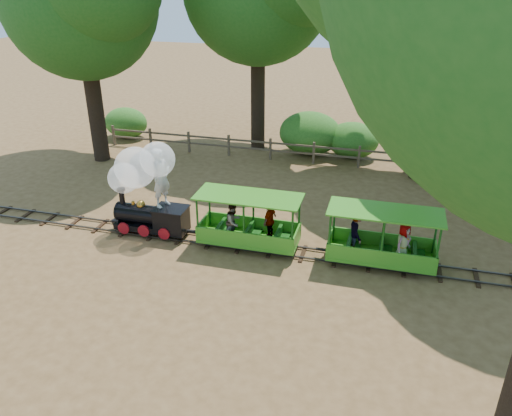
% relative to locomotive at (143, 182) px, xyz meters
% --- Properties ---
extents(ground, '(90.00, 90.00, 0.00)m').
position_rel_locomotive_xyz_m(ground, '(3.24, -0.08, -1.82)').
color(ground, olive).
rests_on(ground, ground).
extents(track, '(22.00, 1.00, 0.10)m').
position_rel_locomotive_xyz_m(track, '(3.24, -0.08, -1.75)').
color(track, '#3F3D3A').
rests_on(track, ground).
extents(locomotive, '(2.81, 1.32, 3.22)m').
position_rel_locomotive_xyz_m(locomotive, '(0.00, 0.00, 0.00)').
color(locomotive, black).
rests_on(locomotive, ground).
extents(carriage_front, '(3.23, 1.32, 1.68)m').
position_rel_locomotive_xyz_m(carriage_front, '(3.53, -0.10, -1.05)').
color(carriage_front, '#3E9A21').
rests_on(carriage_front, track).
extents(carriage_rear, '(3.23, 1.32, 1.68)m').
position_rel_locomotive_xyz_m(carriage_rear, '(7.41, -0.07, -1.02)').
color(carriage_rear, '#3E9A21').
rests_on(carriage_rear, track).
extents(fence, '(18.10, 0.10, 1.00)m').
position_rel_locomotive_xyz_m(fence, '(3.24, 7.92, -1.24)').
color(fence, brown).
rests_on(fence, ground).
extents(shrub_west, '(2.26, 1.74, 1.56)m').
position_rel_locomotive_xyz_m(shrub_west, '(-5.76, 9.22, -1.04)').
color(shrub_west, '#2D6B1E').
rests_on(shrub_west, ground).
extents(shrub_mid_w, '(2.90, 2.23, 2.01)m').
position_rel_locomotive_xyz_m(shrub_mid_w, '(3.82, 9.22, -0.81)').
color(shrub_mid_w, '#2D6B1E').
rests_on(shrub_mid_w, ground).
extents(shrub_mid_e, '(2.39, 1.84, 1.66)m').
position_rel_locomotive_xyz_m(shrub_mid_e, '(5.81, 9.22, -0.99)').
color(shrub_mid_e, '#2D6B1E').
rests_on(shrub_mid_e, ground).
extents(shrub_east, '(2.88, 2.21, 1.99)m').
position_rel_locomotive_xyz_m(shrub_east, '(10.44, 9.22, -0.82)').
color(shrub_east, '#2D6B1E').
rests_on(shrub_east, ground).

